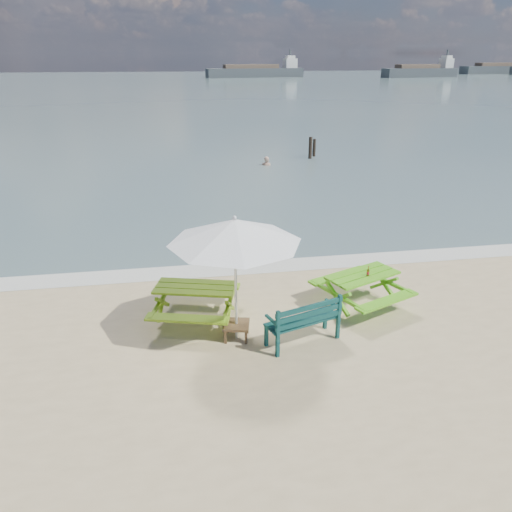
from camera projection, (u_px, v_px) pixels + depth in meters
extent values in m
plane|color=slate|center=(179.00, 87.00, 87.21)|extent=(300.00, 300.00, 0.00)
cube|color=silver|center=(255.00, 267.00, 13.81)|extent=(22.00, 0.90, 0.01)
cube|color=#6F9A17|center=(195.00, 287.00, 10.81)|extent=(1.88, 1.24, 0.05)
cube|color=#6F9A17|center=(203.00, 285.00, 11.67)|extent=(1.74, 0.76, 0.05)
cube|color=#6F9A17|center=(187.00, 319.00, 10.18)|extent=(1.74, 0.76, 0.05)
cube|color=#6F9A17|center=(196.00, 305.00, 10.97)|extent=(1.82, 1.37, 0.73)
cube|color=#56B01A|center=(363.00, 275.00, 11.43)|extent=(1.87, 1.40, 0.05)
cube|color=#56B01A|center=(339.00, 276.00, 12.17)|extent=(1.67, 0.94, 0.05)
cube|color=#56B01A|center=(387.00, 301.00, 10.94)|extent=(1.67, 0.94, 0.05)
cube|color=#56B01A|center=(361.00, 292.00, 11.59)|extent=(1.83, 1.50, 0.72)
cube|color=#0D3938|center=(302.00, 320.00, 10.09)|extent=(1.63, 0.94, 0.04)
cube|color=#0D3938|center=(310.00, 314.00, 9.79)|extent=(1.49, 0.54, 0.40)
cube|color=#0D3938|center=(302.00, 331.00, 10.18)|extent=(1.54, 0.97, 0.49)
cube|color=brown|center=(236.00, 325.00, 10.27)|extent=(0.62, 0.62, 0.05)
cube|color=brown|center=(236.00, 332.00, 10.34)|extent=(0.55, 0.55, 0.29)
cylinder|color=silver|center=(236.00, 283.00, 9.92)|extent=(0.05, 0.05, 2.52)
cone|color=white|center=(235.00, 231.00, 9.50)|extent=(3.11, 3.11, 0.47)
cylinder|color=#915E15|center=(368.00, 273.00, 11.31)|extent=(0.06, 0.06, 0.14)
cylinder|color=#915E15|center=(368.00, 268.00, 11.26)|extent=(0.02, 0.02, 0.07)
cylinder|color=#AA132B|center=(368.00, 273.00, 11.31)|extent=(0.06, 0.06, 0.06)
imported|color=tan|center=(266.00, 171.00, 26.54)|extent=(0.69, 0.58, 1.61)
cylinder|color=black|center=(310.00, 150.00, 27.89)|extent=(0.19, 0.19, 1.40)
cylinder|color=black|center=(314.00, 149.00, 28.54)|extent=(0.17, 0.17, 1.18)
cube|color=#3A4044|center=(255.00, 73.00, 121.92)|extent=(24.20, 6.89, 2.20)
cube|color=silver|center=(290.00, 63.00, 123.51)|extent=(3.21, 3.33, 2.20)
cube|color=#3A4044|center=(420.00, 73.00, 122.27)|extent=(19.47, 6.32, 2.20)
cube|color=silver|center=(446.00, 63.00, 123.38)|extent=(2.65, 3.26, 2.20)
cube|color=#3A4044|center=(503.00, 70.00, 143.92)|extent=(27.32, 7.63, 2.20)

